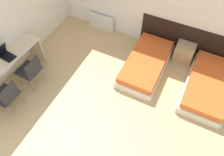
% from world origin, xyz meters
% --- Properties ---
extents(wall_left, '(0.05, 5.54, 2.70)m').
position_xyz_m(wall_left, '(-2.61, 2.27, 1.35)').
color(wall_left, white).
rests_on(wall_left, ground_plane).
extents(headboard_panel, '(2.60, 0.03, 0.90)m').
position_xyz_m(headboard_panel, '(1.22, 4.53, 0.45)').
color(headboard_panel, black).
rests_on(headboard_panel, ground_plane).
extents(bed_near_window, '(0.96, 1.88, 0.36)m').
position_xyz_m(bed_near_window, '(0.45, 3.56, 0.17)').
color(bed_near_window, beige).
rests_on(bed_near_window, ground_plane).
extents(bed_near_door, '(0.96, 1.88, 0.36)m').
position_xyz_m(bed_near_door, '(1.99, 3.56, 0.17)').
color(bed_near_door, beige).
rests_on(bed_near_door, ground_plane).
extents(nightstand, '(0.47, 0.39, 0.49)m').
position_xyz_m(nightstand, '(1.22, 4.30, 0.25)').
color(nightstand, tan).
rests_on(nightstand, ground_plane).
extents(radiator, '(0.78, 0.12, 0.47)m').
position_xyz_m(radiator, '(-1.31, 4.44, 0.23)').
color(radiator, silver).
rests_on(radiator, ground_plane).
extents(desk, '(0.53, 2.31, 0.75)m').
position_xyz_m(desk, '(-2.32, 1.52, 0.60)').
color(desk, beige).
rests_on(desk, ground_plane).
extents(chair_near_laptop, '(0.49, 0.49, 0.87)m').
position_xyz_m(chair_near_laptop, '(-1.82, 1.91, 0.50)').
color(chair_near_laptop, '#232328').
rests_on(chair_near_laptop, ground_plane).
extents(chair_near_notebook, '(0.48, 0.48, 0.87)m').
position_xyz_m(chair_near_notebook, '(-1.82, 1.13, 0.50)').
color(chair_near_notebook, '#232328').
rests_on(chair_near_notebook, ground_plane).
extents(laptop, '(0.37, 0.27, 0.34)m').
position_xyz_m(laptop, '(-2.35, 1.85, 0.82)').
color(laptop, black).
rests_on(laptop, desk).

